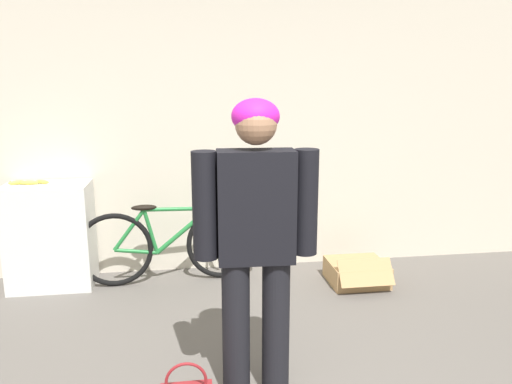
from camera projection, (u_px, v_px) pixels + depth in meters
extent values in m
cube|color=beige|center=(226.00, 133.00, 4.64)|extent=(8.00, 0.06, 2.60)
cube|color=white|center=(283.00, 230.00, 4.89)|extent=(0.08, 0.01, 0.12)
cube|color=white|center=(51.00, 236.00, 4.34)|extent=(0.70, 0.44, 0.92)
cylinder|color=black|center=(236.00, 330.00, 2.80)|extent=(0.16, 0.16, 0.81)
cylinder|color=black|center=(276.00, 327.00, 2.83)|extent=(0.16, 0.16, 0.81)
cube|color=black|center=(256.00, 207.00, 2.66)|extent=(0.42, 0.20, 0.61)
cylinder|color=black|center=(205.00, 206.00, 2.62)|extent=(0.13, 0.13, 0.58)
cylinder|color=black|center=(306.00, 202.00, 2.70)|extent=(0.13, 0.13, 0.58)
sphere|color=#A37556|center=(256.00, 124.00, 2.57)|extent=(0.22, 0.22, 0.22)
ellipsoid|color=#D11EAD|center=(256.00, 116.00, 2.57)|extent=(0.25, 0.23, 0.19)
torus|color=black|center=(115.00, 250.00, 4.35)|extent=(0.67, 0.09, 0.67)
torus|color=black|center=(223.00, 243.00, 4.54)|extent=(0.67, 0.09, 0.67)
cylinder|color=#237A38|center=(136.00, 251.00, 4.39)|extent=(0.37, 0.06, 0.08)
cylinder|color=#237A38|center=(129.00, 230.00, 4.34)|extent=(0.30, 0.05, 0.37)
cylinder|color=#237A38|center=(151.00, 232.00, 4.38)|extent=(0.13, 0.04, 0.41)
cylinder|color=#237A38|center=(183.00, 230.00, 4.44)|extent=(0.51, 0.07, 0.41)
cylinder|color=#237A38|center=(177.00, 209.00, 4.39)|extent=(0.58, 0.07, 0.05)
cylinder|color=#237A38|center=(217.00, 226.00, 4.50)|extent=(0.15, 0.04, 0.34)
cylinder|color=#237A38|center=(212.00, 205.00, 4.45)|extent=(0.07, 0.04, 0.08)
cylinder|color=#237A38|center=(214.00, 202.00, 4.44)|extent=(0.05, 0.46, 0.02)
ellipsoid|color=black|center=(144.00, 208.00, 4.33)|extent=(0.22, 0.09, 0.05)
ellipsoid|color=#EAD64C|center=(29.00, 182.00, 4.22)|extent=(0.16, 0.04, 0.04)
ellipsoid|color=#EAD64C|center=(17.00, 182.00, 4.22)|extent=(0.14, 0.09, 0.04)
ellipsoid|color=#EAD64C|center=(42.00, 182.00, 4.25)|extent=(0.14, 0.09, 0.03)
sphere|color=brown|center=(11.00, 182.00, 4.22)|extent=(0.02, 0.02, 0.02)
torus|color=maroon|center=(186.00, 382.00, 2.60)|extent=(0.22, 0.02, 0.22)
cube|color=tan|center=(356.00, 272.00, 4.48)|extent=(0.50, 0.45, 0.19)
cube|color=tan|center=(366.00, 273.00, 4.24)|extent=(0.47, 0.16, 0.20)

